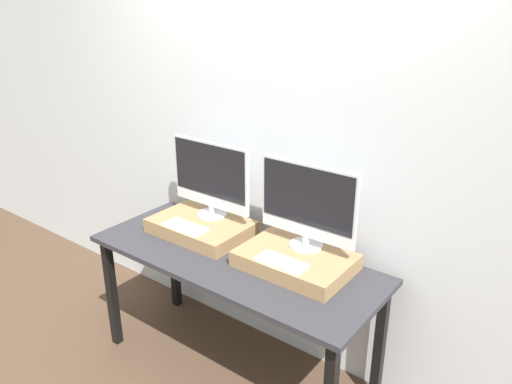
% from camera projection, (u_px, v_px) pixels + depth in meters
% --- Properties ---
extents(wall_back, '(8.00, 0.04, 2.60)m').
position_uv_depth(wall_back, '(277.00, 145.00, 2.80)').
color(wall_back, silver).
rests_on(wall_back, ground_plane).
extents(workbench, '(1.65, 0.65, 0.77)m').
position_uv_depth(workbench, '(234.00, 270.00, 2.74)').
color(workbench, '#2D2D33').
rests_on(workbench, ground_plane).
extents(wooden_riser_left, '(0.57, 0.39, 0.08)m').
position_uv_depth(wooden_riser_left, '(201.00, 227.00, 2.95)').
color(wooden_riser_left, '#99754C').
rests_on(wooden_riser_left, workbench).
extents(monitor_left, '(0.55, 0.18, 0.46)m').
position_uv_depth(monitor_left, '(211.00, 177.00, 2.92)').
color(monitor_left, silver).
rests_on(monitor_left, wooden_riser_left).
extents(keyboard_left, '(0.26, 0.12, 0.01)m').
position_uv_depth(keyboard_left, '(186.00, 227.00, 2.84)').
color(keyboard_left, silver).
rests_on(keyboard_left, wooden_riser_left).
extents(wooden_riser_right, '(0.57, 0.39, 0.08)m').
position_uv_depth(wooden_riser_right, '(296.00, 260.00, 2.58)').
color(wooden_riser_right, '#99754C').
rests_on(wooden_riser_right, workbench).
extents(monitor_right, '(0.55, 0.18, 0.46)m').
position_uv_depth(monitor_right, '(308.00, 204.00, 2.55)').
color(monitor_right, silver).
rests_on(monitor_right, wooden_riser_right).
extents(keyboard_right, '(0.26, 0.12, 0.01)m').
position_uv_depth(keyboard_right, '(282.00, 262.00, 2.47)').
color(keyboard_right, silver).
rests_on(keyboard_right, wooden_riser_right).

